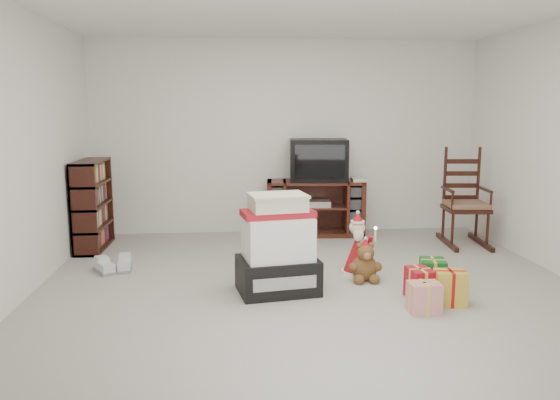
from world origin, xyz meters
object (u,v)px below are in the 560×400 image
object	(u,v)px
sneaker_pair	(115,266)
crt_television	(319,160)
teddy_bear	(365,264)
bookshelf	(93,206)
gift_cluster	(433,289)
santa_figurine	(357,251)
rocking_chair	(463,210)
mrs_claus_figurine	(285,246)
tv_stand	(315,208)
gift_pile	(278,251)
red_suitcase	(274,264)

from	to	relation	value
sneaker_pair	crt_television	distance (m)	2.86
teddy_bear	sneaker_pair	bearing A→B (deg)	168.27
bookshelf	gift_cluster	world-z (taller)	bookshelf
bookshelf	santa_figurine	bearing A→B (deg)	-24.09
bookshelf	rocking_chair	world-z (taller)	rocking_chair
mrs_claus_figurine	sneaker_pair	distance (m)	1.74
tv_stand	santa_figurine	world-z (taller)	tv_stand
gift_pile	teddy_bear	bearing A→B (deg)	6.58
tv_stand	bookshelf	xyz separation A→B (m)	(-2.69, -0.45, 0.14)
mrs_claus_figurine	crt_television	bearing A→B (deg)	68.85
bookshelf	crt_television	bearing A→B (deg)	9.70
rocking_chair	teddy_bear	distance (m)	2.05
tv_stand	sneaker_pair	bearing A→B (deg)	-143.30
teddy_bear	gift_cluster	world-z (taller)	teddy_bear
mrs_claus_figurine	crt_television	xyz separation A→B (m)	(0.57, 1.47, 0.75)
red_suitcase	teddy_bear	world-z (taller)	red_suitcase
sneaker_pair	tv_stand	bearing A→B (deg)	10.33
red_suitcase	gift_cluster	distance (m)	1.39
gift_pile	sneaker_pair	xyz separation A→B (m)	(-1.59, 0.75, -0.33)
bookshelf	gift_cluster	xyz separation A→B (m)	(3.32, -2.09, -0.38)
red_suitcase	santa_figurine	world-z (taller)	santa_figurine
bookshelf	gift_pile	distance (m)	2.66
mrs_claus_figurine	bookshelf	bearing A→B (deg)	155.07
gift_pile	crt_television	world-z (taller)	crt_television
teddy_bear	crt_television	size ratio (longest dim) A/B	0.48
mrs_claus_figurine	sneaker_pair	bearing A→B (deg)	179.05
santa_figurine	red_suitcase	bearing A→B (deg)	-152.12
red_suitcase	gift_pile	bearing A→B (deg)	-9.60
crt_television	gift_pile	bearing A→B (deg)	-102.41
bookshelf	red_suitcase	bearing A→B (deg)	-41.05
rocking_chair	sneaker_pair	size ratio (longest dim) A/B	2.88
crt_television	bookshelf	bearing A→B (deg)	-164.91
tv_stand	mrs_claus_figurine	world-z (taller)	tv_stand
gift_pile	gift_cluster	world-z (taller)	gift_pile
bookshelf	gift_cluster	bearing A→B (deg)	-32.25
tv_stand	red_suitcase	xyz separation A→B (m)	(-0.71, -2.18, -0.09)
sneaker_pair	santa_figurine	bearing A→B (deg)	-29.01
santa_figurine	mrs_claus_figurine	bearing A→B (deg)	158.61
tv_stand	teddy_bear	bearing A→B (deg)	-80.20
tv_stand	teddy_bear	world-z (taller)	tv_stand
tv_stand	crt_television	distance (m)	0.62
santa_figurine	mrs_claus_figurine	xyz separation A→B (m)	(-0.69, 0.27, -0.01)
rocking_chair	sneaker_pair	world-z (taller)	rocking_chair
teddy_bear	gift_pile	bearing A→B (deg)	-163.80
bookshelf	crt_television	world-z (taller)	crt_television
red_suitcase	crt_television	world-z (taller)	crt_television
tv_stand	rocking_chair	world-z (taller)	rocking_chair
tv_stand	sneaker_pair	world-z (taller)	tv_stand
santa_figurine	gift_pile	bearing A→B (deg)	-151.00
gift_cluster	teddy_bear	bearing A→B (deg)	125.94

